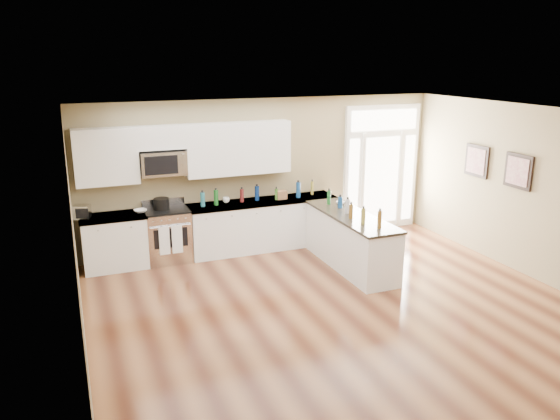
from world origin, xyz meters
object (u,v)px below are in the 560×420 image
at_px(stockpot, 161,203).
at_px(toaster_oven, 82,212).
at_px(peninsula_cabinet, 350,243).
at_px(kitchen_range, 168,235).

relative_size(stockpot, toaster_oven, 1.03).
relative_size(peninsula_cabinet, stockpot, 8.48).
bearing_deg(kitchen_range, stockpot, 137.59).
relative_size(kitchen_range, stockpot, 3.95).
bearing_deg(kitchen_range, toaster_oven, 179.44).
xyz_separation_m(peninsula_cabinet, kitchen_range, (-2.88, 1.45, 0.05)).
distance_m(peninsula_cabinet, stockpot, 3.37).
height_order(kitchen_range, toaster_oven, toaster_oven).
bearing_deg(peninsula_cabinet, stockpot, 152.90).
distance_m(stockpot, toaster_oven, 1.33).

